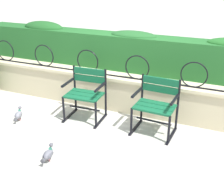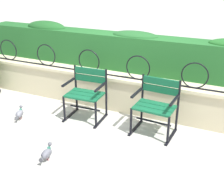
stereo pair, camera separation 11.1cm
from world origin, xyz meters
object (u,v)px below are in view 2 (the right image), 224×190
park_chair_left (86,92)px  pigeon_near_chairs (47,153)px  park_chair_right (156,104)px  pigeon_far_side (20,113)px

park_chair_left → pigeon_near_chairs: (0.12, -1.31, -0.35)m
park_chair_right → pigeon_near_chairs: size_ratio=2.89×
pigeon_near_chairs → pigeon_far_side: same height
park_chair_left → pigeon_near_chairs: bearing=-84.9°
park_chair_right → pigeon_far_side: park_chair_right is taller
park_chair_left → park_chair_right: 1.19m
park_chair_left → park_chair_right: (1.19, 0.02, 0.00)m
park_chair_right → park_chair_left: bearing=-179.2°
pigeon_near_chairs → pigeon_far_side: 1.34m
park_chair_right → pigeon_near_chairs: 1.75m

